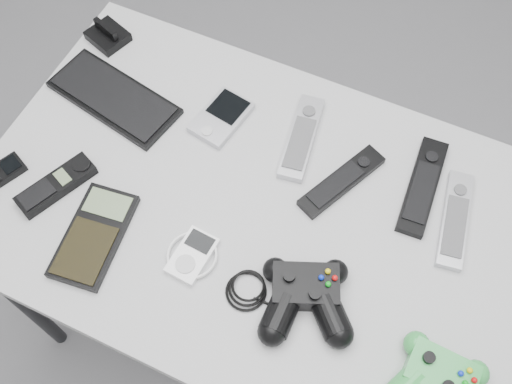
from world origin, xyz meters
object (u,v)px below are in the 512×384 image
at_px(desk, 255,221).
at_px(calculator, 94,235).
at_px(controller_black, 306,295).
at_px(pda_keyboard, 114,97).
at_px(remote_silver_a, 302,137).
at_px(controller_green, 437,383).
at_px(remote_black_b, 423,186).
at_px(pda, 221,117).
at_px(mp3_player, 192,255).
at_px(remote_silver_b, 455,219).
at_px(remote_black_a, 342,181).
at_px(cordless_handset, 56,185).

xyz_separation_m(desk, calculator, (-0.24, -0.18, 0.07)).
bearing_deg(controller_black, pda_keyboard, 133.15).
bearing_deg(remote_silver_a, controller_green, -51.39).
relative_size(calculator, controller_green, 1.18).
distance_m(remote_silver_a, remote_black_b, 0.25).
distance_m(pda, remote_black_b, 0.42).
relative_size(desk, pda, 8.36).
bearing_deg(mp3_player, calculator, -163.43).
distance_m(remote_silver_a, remote_silver_b, 0.33).
height_order(remote_black_b, calculator, same).
height_order(desk, remote_black_a, remote_black_a).
bearing_deg(remote_silver_a, remote_black_a, -37.49).
bearing_deg(pda, pda_keyboard, -158.37).
relative_size(remote_black_b, controller_green, 1.30).
height_order(remote_black_a, mp3_player, remote_black_a).
xyz_separation_m(pda_keyboard, calculator, (0.13, -0.28, 0.00)).
height_order(pda, remote_silver_b, same).
xyz_separation_m(pda_keyboard, cordless_handset, (0.01, -0.23, 0.00)).
bearing_deg(pda, controller_green, -21.14).
relative_size(remote_black_a, calculator, 0.99).
xyz_separation_m(remote_black_b, calculator, (-0.51, -0.35, -0.00)).
bearing_deg(mp3_player, remote_black_b, 46.78).
bearing_deg(remote_silver_b, pda, 168.51).
distance_m(pda_keyboard, remote_silver_a, 0.40).
bearing_deg(cordless_handset, pda, 75.56).
distance_m(remote_silver_a, mp3_player, 0.32).
relative_size(remote_black_a, mp3_player, 1.96).
relative_size(pda_keyboard, remote_black_b, 1.30).
bearing_deg(pda, remote_silver_b, 6.89).
bearing_deg(pda, cordless_handset, -118.32).
distance_m(calculator, controller_black, 0.40).
bearing_deg(remote_silver_b, controller_black, -135.64).
distance_m(calculator, mp3_player, 0.18).
height_order(pda, cordless_handset, cordless_handset).
xyz_separation_m(remote_black_a, controller_green, (0.27, -0.29, 0.02)).
bearing_deg(cordless_handset, desk, 42.27).
relative_size(pda, mp3_player, 1.28).
bearing_deg(remote_silver_a, mp3_player, -113.08).
xyz_separation_m(remote_silver_b, controller_black, (-0.19, -0.26, 0.02)).
bearing_deg(remote_silver_b, cordless_handset, -169.29).
relative_size(desk, calculator, 5.42).
xyz_separation_m(remote_black_b, controller_green, (0.13, -0.34, 0.02)).
height_order(pda, remote_silver_a, remote_silver_a).
bearing_deg(controller_black, remote_black_b, 45.66).
bearing_deg(controller_black, pda, 114.08).
bearing_deg(remote_silver_a, controller_black, -74.97).
bearing_deg(pda_keyboard, cordless_handset, -76.20).
xyz_separation_m(calculator, mp3_player, (0.18, 0.04, -0.00)).
relative_size(pda_keyboard, cordless_handset, 1.77).
height_order(remote_black_a, controller_green, controller_green).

